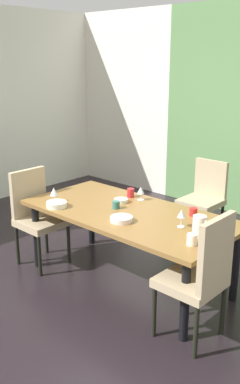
# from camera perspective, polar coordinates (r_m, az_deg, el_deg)

# --- Properties ---
(ground_plane) EXTENTS (5.88, 5.79, 0.02)m
(ground_plane) POSITION_cam_1_polar(r_m,az_deg,el_deg) (4.29, -5.34, -11.95)
(ground_plane) COLOR black
(back_panel_interior) EXTENTS (1.89, 0.10, 2.81)m
(back_panel_interior) POSITION_cam_1_polar(r_m,az_deg,el_deg) (7.20, 0.51, 11.98)
(back_panel_interior) COLOR white
(back_panel_interior) RESTS_ON ground_plane
(dining_table) EXTENTS (2.04, 0.98, 0.73)m
(dining_table) POSITION_cam_1_polar(r_m,az_deg,el_deg) (4.00, 1.13, -3.58)
(dining_table) COLOR olive
(dining_table) RESTS_ON ground_plane
(chair_left_near) EXTENTS (0.45, 0.44, 1.00)m
(chair_left_near) POSITION_cam_1_polar(r_m,az_deg,el_deg) (4.53, -11.08, -2.70)
(chair_left_near) COLOR tan
(chair_left_near) RESTS_ON ground_plane
(chair_right_near) EXTENTS (0.44, 0.44, 1.04)m
(chair_right_near) POSITION_cam_1_polar(r_m,az_deg,el_deg) (3.26, 10.71, -10.64)
(chair_right_near) COLOR tan
(chair_right_near) RESTS_ON ground_plane
(chair_head_far) EXTENTS (0.44, 0.45, 0.94)m
(chair_head_far) POSITION_cam_1_polar(r_m,az_deg,el_deg) (5.15, 11.20, -0.43)
(chair_head_far) COLOR tan
(chair_head_far) RESTS_ON ground_plane
(wine_glass_near_window) EXTENTS (0.07, 0.07, 0.14)m
(wine_glass_near_window) POSITION_cam_1_polar(r_m,az_deg,el_deg) (4.27, 2.79, 0.18)
(wine_glass_near_window) COLOR silver
(wine_glass_near_window) RESTS_ON dining_table
(wine_glass_right) EXTENTS (0.08, 0.08, 0.15)m
(wine_glass_right) POSITION_cam_1_polar(r_m,az_deg,el_deg) (4.26, -8.82, 0.01)
(wine_glass_right) COLOR silver
(wine_glass_right) RESTS_ON dining_table
(wine_glass_east) EXTENTS (0.07, 0.07, 0.15)m
(wine_glass_east) POSITION_cam_1_polar(r_m,az_deg,el_deg) (3.62, 8.20, -2.95)
(wine_glass_east) COLOR silver
(wine_glass_east) RESTS_ON dining_table
(serving_bowl_left) EXTENTS (0.20, 0.20, 0.04)m
(serving_bowl_left) POSITION_cam_1_polar(r_m,az_deg,el_deg) (3.73, 0.19, -3.62)
(serving_bowl_left) COLOR silver
(serving_bowl_left) RESTS_ON dining_table
(serving_bowl_center) EXTENTS (0.14, 0.14, 0.04)m
(serving_bowl_center) POSITION_cam_1_polar(r_m,az_deg,el_deg) (4.22, 0.13, -1.15)
(serving_bowl_center) COLOR silver
(serving_bowl_center) RESTS_ON dining_table
(serving_bowl_near_shelf) EXTENTS (0.20, 0.20, 0.05)m
(serving_bowl_near_shelf) POSITION_cam_1_polar(r_m,az_deg,el_deg) (4.13, -8.45, -1.65)
(serving_bowl_near_shelf) COLOR silver
(serving_bowl_near_shelf) RESTS_ON dining_table
(cup_rear) EXTENTS (0.08, 0.08, 0.09)m
(cup_rear) POSITION_cam_1_polar(r_m,az_deg,el_deg) (3.31, 9.58, -6.27)
(cup_rear) COLOR white
(cup_rear) RESTS_ON dining_table
(cup_south) EXTENTS (0.07, 0.07, 0.07)m
(cup_south) POSITION_cam_1_polar(r_m,az_deg,el_deg) (4.05, -0.54, -1.72)
(cup_south) COLOR #30685D
(cup_south) RESTS_ON dining_table
(cup_front) EXTENTS (0.07, 0.07, 0.07)m
(cup_front) POSITION_cam_1_polar(r_m,az_deg,el_deg) (3.92, 9.75, -2.63)
(cup_front) COLOR red
(cup_front) RESTS_ON dining_table
(cup_west) EXTENTS (0.07, 0.07, 0.09)m
(cup_west) POSITION_cam_1_polar(r_m,az_deg,el_deg) (4.37, 1.42, -0.10)
(cup_west) COLOR red
(cup_west) RESTS_ON dining_table
(pitcher_north) EXTENTS (0.12, 0.11, 0.17)m
(pitcher_north) POSITION_cam_1_polar(r_m,az_deg,el_deg) (3.47, 10.56, -4.46)
(pitcher_north) COLOR white
(pitcher_north) RESTS_ON dining_table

